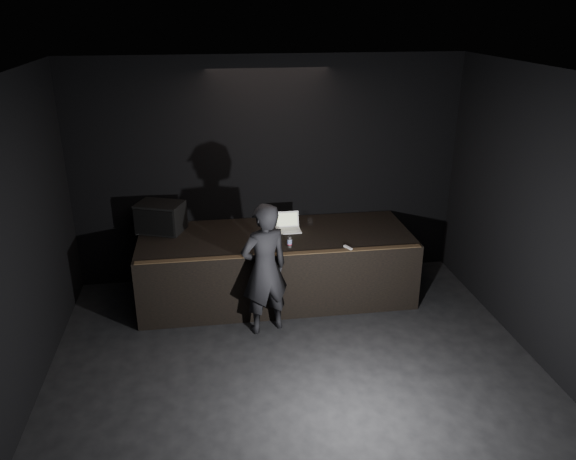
% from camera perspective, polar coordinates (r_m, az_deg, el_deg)
% --- Properties ---
extents(ground, '(7.00, 7.00, 0.00)m').
position_cam_1_polar(ground, '(6.46, 2.05, -18.09)').
color(ground, black).
rests_on(ground, ground).
extents(room_walls, '(6.10, 7.10, 3.52)m').
position_cam_1_polar(room_walls, '(5.38, 2.34, -1.36)').
color(room_walls, black).
rests_on(room_walls, ground).
extents(stage_riser, '(4.00, 1.50, 1.00)m').
position_cam_1_polar(stage_riser, '(8.47, -1.24, -3.61)').
color(stage_riser, black).
rests_on(stage_riser, ground).
extents(riser_lip, '(3.92, 0.10, 0.01)m').
position_cam_1_polar(riser_lip, '(7.62, -0.59, -2.45)').
color(riser_lip, brown).
rests_on(riser_lip, stage_riser).
extents(stage_monitor, '(0.78, 0.68, 0.44)m').
position_cam_1_polar(stage_monitor, '(8.54, -12.84, 1.27)').
color(stage_monitor, black).
rests_on(stage_monitor, stage_riser).
extents(cable, '(0.78, 0.44, 0.02)m').
position_cam_1_polar(cable, '(8.69, -12.56, 0.18)').
color(cable, black).
rests_on(cable, stage_riser).
extents(laptop, '(0.37, 0.33, 0.25)m').
position_cam_1_polar(laptop, '(8.43, -0.03, 0.47)').
color(laptop, white).
rests_on(laptop, stage_riser).
extents(beer_can, '(0.07, 0.07, 0.16)m').
position_cam_1_polar(beer_can, '(7.82, 0.16, -1.21)').
color(beer_can, silver).
rests_on(beer_can, stage_riser).
extents(plastic_cup, '(0.09, 0.09, 0.11)m').
position_cam_1_polar(plastic_cup, '(8.61, 2.25, 0.85)').
color(plastic_cup, white).
rests_on(plastic_cup, stage_riser).
extents(wii_remote, '(0.10, 0.16, 0.03)m').
position_cam_1_polar(wii_remote, '(7.83, 6.11, -1.80)').
color(wii_remote, silver).
rests_on(wii_remote, stage_riser).
extents(person, '(0.78, 0.64, 1.83)m').
position_cam_1_polar(person, '(7.41, -2.40, -3.98)').
color(person, black).
rests_on(person, ground).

